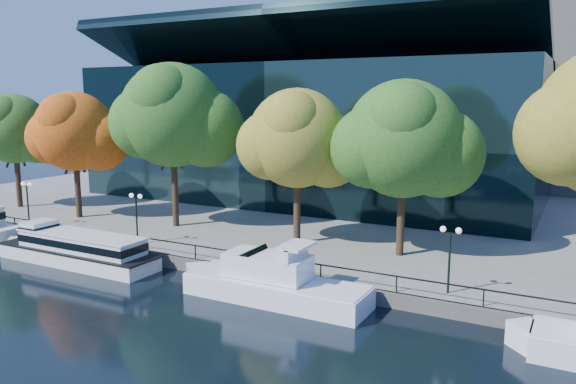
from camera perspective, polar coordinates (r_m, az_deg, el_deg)
The scene contains 14 objects.
ground at distance 39.38m, azimuth -12.25°, elevation -9.16°, with size 160.00×160.00×0.00m, color black.
promenade at distance 70.10m, azimuth 7.32°, elevation -0.38°, with size 90.00×67.08×1.00m.
railing at distance 41.23m, azimuth -9.41°, elevation -5.40°, with size 88.20×0.08×0.99m.
convention_building at distance 66.53m, azimuth 2.81°, elevation 6.10°, with size 50.00×24.57×21.43m.
tour_boat at distance 45.99m, azimuth -20.94°, elevation -5.26°, with size 15.25×3.40×2.89m.
cruiser_near at distance 35.44m, azimuth -1.99°, elevation -9.05°, with size 13.14×3.38×3.81m.
tree_0 at distance 65.48m, azimuth -26.01°, elevation 5.65°, with size 9.09×7.45×11.94m.
tree_1 at distance 57.31m, azimuth -20.82°, elevation 5.61°, with size 9.45×7.75×12.12m.
tree_2 at distance 50.74m, azimuth -11.53°, elevation 7.44°, with size 11.49×9.42×14.58m.
tree_3 at distance 43.79m, azimuth 1.10°, elevation 5.25°, with size 9.72×7.97×12.27m.
tree_4 at distance 41.06m, azimuth 11.85°, elevation 5.04°, with size 10.63×8.71×12.84m.
lamp_0 at distance 55.63m, azimuth -24.98°, elevation -0.15°, with size 1.26×0.36×4.03m.
lamp_1 at distance 45.98m, azimuth -15.17°, elevation -1.45°, with size 1.26×0.36×4.03m.
lamp_2 at distance 34.45m, azimuth 16.15°, elevation -5.12°, with size 1.26×0.36×4.03m.
Camera 1 is at (24.48, -28.21, 12.47)m, focal length 35.00 mm.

